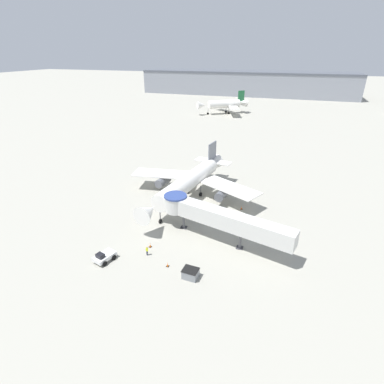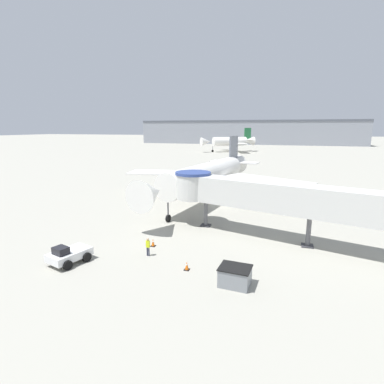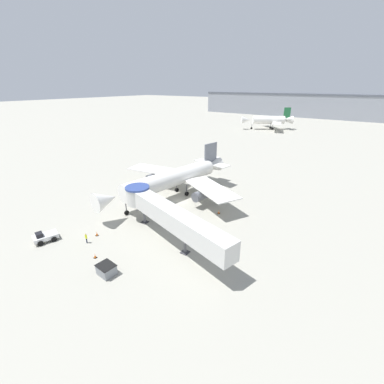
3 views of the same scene
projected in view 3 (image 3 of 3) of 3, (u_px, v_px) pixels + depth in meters
ground_plane at (181, 202)px, 52.43m from camera, size 800.00×800.00×0.00m
main_airplane at (174, 178)px, 53.35m from camera, size 30.49×32.03×9.67m
jet_bridge at (165, 213)px, 38.16m from camera, size 23.31×8.94×6.16m
pushback_tug_white at (45, 237)px, 39.07m from camera, size 2.96×3.75×1.62m
service_container_gray at (106, 270)px, 32.19m from camera, size 2.38×2.01×1.38m
traffic_cone_starboard_wing at (219, 212)px, 47.53m from camera, size 0.45×0.45×0.75m
traffic_cone_near_nose at (97, 234)px, 40.56m from camera, size 0.45×0.45×0.74m
traffic_cone_apron_front at (95, 256)px, 35.35m from camera, size 0.43×0.43×0.71m
ground_crew_marshaller at (86, 238)px, 38.44m from camera, size 0.34×0.22×1.65m
background_jet_green_tail at (269, 120)px, 134.58m from camera, size 24.12×22.71×11.07m
terminal_building at (303, 105)px, 191.37m from camera, size 149.89×26.70×16.18m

